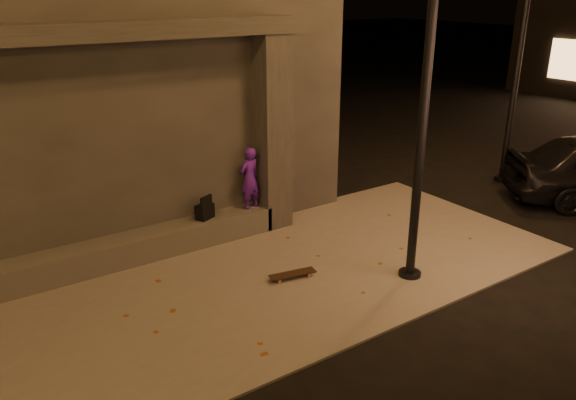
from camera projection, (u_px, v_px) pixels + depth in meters
ground at (319, 350)px, 7.22m from camera, size 120.00×120.00×0.00m
sidewalk at (242, 285)px, 8.76m from camera, size 11.00×4.40×0.04m
building at (77, 86)px, 10.80m from camera, size 9.00×5.10×5.22m
ledge at (110, 254)px, 9.25m from camera, size 6.00×0.55×0.45m
column at (272, 134)px, 10.36m from camera, size 0.55×0.55×3.60m
canopy at (148, 29)px, 8.56m from camera, size 5.00×0.70×0.28m
skateboarder at (250, 178)px, 10.37m from camera, size 0.48×0.37×1.17m
backpack at (205, 210)px, 10.03m from camera, size 0.38×0.32×0.45m
skateboard at (293, 274)px, 8.92m from camera, size 0.79×0.34×0.08m
street_lamp_2 at (527, 3)px, 12.13m from camera, size 0.36×0.36×7.14m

